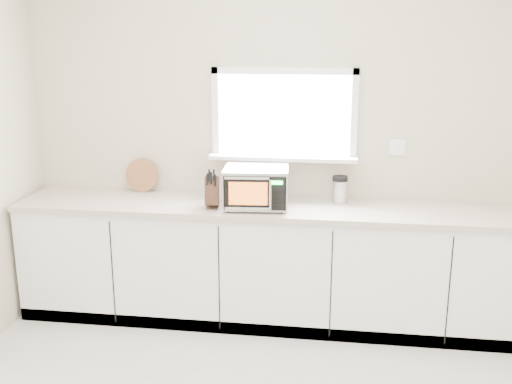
# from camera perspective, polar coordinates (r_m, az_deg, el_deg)

# --- Properties ---
(back_wall) EXTENTS (4.00, 0.17, 2.70)m
(back_wall) POSITION_cam_1_polar(r_m,az_deg,el_deg) (4.60, 2.68, 5.09)
(back_wall) COLOR beige
(back_wall) RESTS_ON ground
(cabinets) EXTENTS (3.92, 0.60, 0.88)m
(cabinets) POSITION_cam_1_polar(r_m,az_deg,el_deg) (4.57, 2.18, -7.03)
(cabinets) COLOR white
(cabinets) RESTS_ON ground
(countertop) EXTENTS (3.92, 0.64, 0.04)m
(countertop) POSITION_cam_1_polar(r_m,az_deg,el_deg) (4.41, 2.22, -1.52)
(countertop) COLOR beige
(countertop) RESTS_ON cabinets
(microwave) EXTENTS (0.48, 0.39, 0.29)m
(microwave) POSITION_cam_1_polar(r_m,az_deg,el_deg) (4.31, 0.02, 0.49)
(microwave) COLOR black
(microwave) RESTS_ON countertop
(knife_block) EXTENTS (0.12, 0.21, 0.29)m
(knife_block) POSITION_cam_1_polar(r_m,az_deg,el_deg) (4.34, -4.21, 0.15)
(knife_block) COLOR #49281A
(knife_block) RESTS_ON countertop
(cutting_board) EXTENTS (0.27, 0.06, 0.27)m
(cutting_board) POSITION_cam_1_polar(r_m,az_deg,el_deg) (4.84, -10.81, 1.59)
(cutting_board) COLOR #945A39
(cutting_board) RESTS_ON countertop
(coffee_grinder) EXTENTS (0.15, 0.15, 0.21)m
(coffee_grinder) POSITION_cam_1_polar(r_m,az_deg,el_deg) (4.50, 7.98, 0.28)
(coffee_grinder) COLOR #B8BAC0
(coffee_grinder) RESTS_ON countertop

